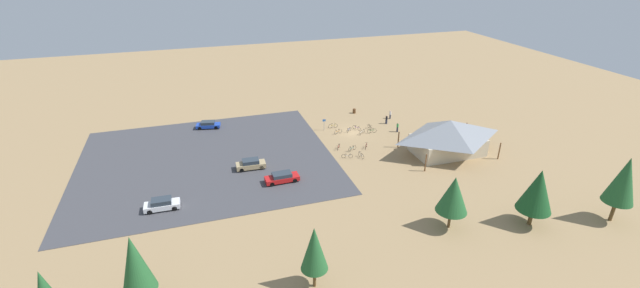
{
  "coord_description": "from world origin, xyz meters",
  "views": [
    {
      "loc": [
        26.25,
        63.33,
        29.66
      ],
      "look_at": [
        7.76,
        5.5,
        1.2
      ],
      "focal_mm": 23.56,
      "sensor_mm": 36.0,
      "label": 1
    }
  ],
  "objects_px": {
    "bicycle_orange_yard_right": "(338,132)",
    "car_red_aisle_side": "(282,177)",
    "trash_bin": "(354,111)",
    "car_tan_end_stall": "(251,164)",
    "pine_far_west": "(314,249)",
    "car_blue_second_row": "(208,125)",
    "bicycle_white_near_porch": "(362,132)",
    "bicycle_yellow_trailside": "(333,126)",
    "bike_pavilion": "(449,135)",
    "pine_far_east": "(538,190)",
    "pine_midwest": "(135,264)",
    "bicycle_red_back_row": "(366,146)",
    "bicycle_green_yard_front": "(372,131)",
    "car_white_inner_stall": "(162,204)",
    "pine_east": "(624,180)",
    "bicycle_blue_lone_east": "(349,130)",
    "visitor_crossing_yard": "(397,127)",
    "lot_sign": "(324,123)",
    "bicycle_red_near_sign": "(339,147)",
    "bicycle_black_yard_center": "(370,127)",
    "bicycle_teal_edge_south": "(352,149)",
    "pine_center": "(453,194)",
    "bicycle_silver_front_row": "(361,155)",
    "visitor_by_pavilion": "(386,119)",
    "visitor_at_bikes": "(390,114)",
    "bicycle_purple_by_bin": "(357,128)",
    "bicycle_silver_yard_left": "(347,156)"
  },
  "relations": [
    {
      "from": "visitor_by_pavilion",
      "to": "lot_sign",
      "type": "bearing_deg",
      "value": -2.79
    },
    {
      "from": "bicycle_black_yard_center",
      "to": "car_red_aisle_side",
      "type": "relative_size",
      "value": 0.36
    },
    {
      "from": "bicycle_orange_yard_right",
      "to": "car_red_aisle_side",
      "type": "distance_m",
      "value": 18.81
    },
    {
      "from": "trash_bin",
      "to": "bicycle_blue_lone_east",
      "type": "height_order",
      "value": "trash_bin"
    },
    {
      "from": "pine_east",
      "to": "bicycle_green_yard_front",
      "type": "bearing_deg",
      "value": -63.28
    },
    {
      "from": "bicycle_white_near_porch",
      "to": "visitor_by_pavilion",
      "type": "height_order",
      "value": "visitor_by_pavilion"
    },
    {
      "from": "bike_pavilion",
      "to": "bicycle_orange_yard_right",
      "type": "xyz_separation_m",
      "value": [
        13.85,
        -12.45,
        -2.8
      ]
    },
    {
      "from": "car_white_inner_stall",
      "to": "bicycle_teal_edge_south",
      "type": "bearing_deg",
      "value": -163.79
    },
    {
      "from": "bicycle_black_yard_center",
      "to": "car_white_inner_stall",
      "type": "height_order",
      "value": "car_white_inner_stall"
    },
    {
      "from": "bicycle_red_back_row",
      "to": "car_white_inner_stall",
      "type": "distance_m",
      "value": 32.41
    },
    {
      "from": "pine_far_east",
      "to": "pine_midwest",
      "type": "bearing_deg",
      "value": -0.45
    },
    {
      "from": "bike_pavilion",
      "to": "bicycle_yellow_trailside",
      "type": "xyz_separation_m",
      "value": [
        13.83,
        -15.2,
        -2.77
      ]
    },
    {
      "from": "bicycle_blue_lone_east",
      "to": "visitor_crossing_yard",
      "type": "bearing_deg",
      "value": 161.43
    },
    {
      "from": "trash_bin",
      "to": "bicycle_blue_lone_east",
      "type": "relative_size",
      "value": 0.71
    },
    {
      "from": "lot_sign",
      "to": "visitor_at_bikes",
      "type": "height_order",
      "value": "lot_sign"
    },
    {
      "from": "pine_midwest",
      "to": "bicycle_green_yard_front",
      "type": "height_order",
      "value": "pine_midwest"
    },
    {
      "from": "bike_pavilion",
      "to": "bicycle_red_near_sign",
      "type": "bearing_deg",
      "value": -22.55
    },
    {
      "from": "pine_far_west",
      "to": "bicycle_silver_front_row",
      "type": "relative_size",
      "value": 4.03
    },
    {
      "from": "pine_east",
      "to": "pine_far_east",
      "type": "height_order",
      "value": "pine_east"
    },
    {
      "from": "bicycle_red_near_sign",
      "to": "bicycle_red_back_row",
      "type": "height_order",
      "value": "bicycle_red_back_row"
    },
    {
      "from": "bicycle_red_back_row",
      "to": "bicycle_green_yard_front",
      "type": "bearing_deg",
      "value": -122.59
    },
    {
      "from": "bicycle_white_near_porch",
      "to": "car_blue_second_row",
      "type": "distance_m",
      "value": 27.65
    },
    {
      "from": "trash_bin",
      "to": "car_tan_end_stall",
      "type": "bearing_deg",
      "value": 35.91
    },
    {
      "from": "pine_far_west",
      "to": "car_blue_second_row",
      "type": "xyz_separation_m",
      "value": [
        6.84,
        -43.2,
        -3.8
      ]
    },
    {
      "from": "pine_far_west",
      "to": "bicycle_silver_front_row",
      "type": "height_order",
      "value": "pine_far_west"
    },
    {
      "from": "car_red_aisle_side",
      "to": "bicycle_red_near_sign",
      "type": "bearing_deg",
      "value": -145.77
    },
    {
      "from": "bicycle_black_yard_center",
      "to": "bicycle_teal_edge_south",
      "type": "xyz_separation_m",
      "value": [
        6.35,
        7.46,
        0.02
      ]
    },
    {
      "from": "bike_pavilion",
      "to": "bicycle_silver_front_row",
      "type": "xyz_separation_m",
      "value": [
        13.6,
        -2.63,
        -2.78
      ]
    },
    {
      "from": "car_tan_end_stall",
      "to": "visitor_crossing_yard",
      "type": "xyz_separation_m",
      "value": [
        -26.95,
        -5.8,
        0.15
      ]
    },
    {
      "from": "car_red_aisle_side",
      "to": "visitor_crossing_yard",
      "type": "height_order",
      "value": "visitor_crossing_yard"
    },
    {
      "from": "pine_center",
      "to": "visitor_by_pavilion",
      "type": "xyz_separation_m",
      "value": [
        -7.12,
        -31.18,
        -3.6
      ]
    },
    {
      "from": "bicycle_silver_yard_left",
      "to": "lot_sign",
      "type": "bearing_deg",
      "value": -90.09
    },
    {
      "from": "bicycle_teal_edge_south",
      "to": "pine_center",
      "type": "bearing_deg",
      "value": 98.06
    },
    {
      "from": "pine_midwest",
      "to": "bicycle_green_yard_front",
      "type": "bearing_deg",
      "value": -140.07
    },
    {
      "from": "visitor_crossing_yard",
      "to": "pine_center",
      "type": "bearing_deg",
      "value": 74.97
    },
    {
      "from": "pine_far_west",
      "to": "car_blue_second_row",
      "type": "distance_m",
      "value": 43.9
    },
    {
      "from": "bicycle_orange_yard_right",
      "to": "car_red_aisle_side",
      "type": "xyz_separation_m",
      "value": [
        13.17,
        13.43,
        0.36
      ]
    },
    {
      "from": "bicycle_purple_by_bin",
      "to": "visitor_crossing_yard",
      "type": "distance_m",
      "value": 7.2
    },
    {
      "from": "bicycle_silver_front_row",
      "to": "bicycle_blue_lone_east",
      "type": "bearing_deg",
      "value": -100.87
    },
    {
      "from": "bike_pavilion",
      "to": "car_red_aisle_side",
      "type": "bearing_deg",
      "value": 2.07
    },
    {
      "from": "bicycle_red_back_row",
      "to": "car_red_aisle_side",
      "type": "distance_m",
      "value": 16.82
    },
    {
      "from": "bicycle_white_near_porch",
      "to": "car_tan_end_stall",
      "type": "bearing_deg",
      "value": 18.27
    },
    {
      "from": "pine_far_east",
      "to": "car_tan_end_stall",
      "type": "relative_size",
      "value": 1.67
    },
    {
      "from": "bicycle_blue_lone_east",
      "to": "bicycle_red_back_row",
      "type": "distance_m",
      "value": 7.21
    },
    {
      "from": "lot_sign",
      "to": "bicycle_red_near_sign",
      "type": "xyz_separation_m",
      "value": [
        0.17,
        8.06,
        -1.04
      ]
    },
    {
      "from": "bicycle_white_near_porch",
      "to": "car_red_aisle_side",
      "type": "relative_size",
      "value": 0.32
    },
    {
      "from": "bicycle_teal_edge_south",
      "to": "car_white_inner_stall",
      "type": "xyz_separation_m",
      "value": [
        28.75,
        8.36,
        0.37
      ]
    },
    {
      "from": "bicycle_red_near_sign",
      "to": "bicycle_white_near_porch",
      "type": "bearing_deg",
      "value": -143.42
    },
    {
      "from": "bicycle_white_near_porch",
      "to": "bicycle_yellow_trailside",
      "type": "bearing_deg",
      "value": -47.22
    },
    {
      "from": "pine_far_east",
      "to": "bicycle_white_near_porch",
      "type": "relative_size",
      "value": 4.82
    }
  ]
}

